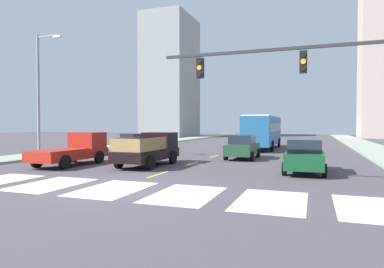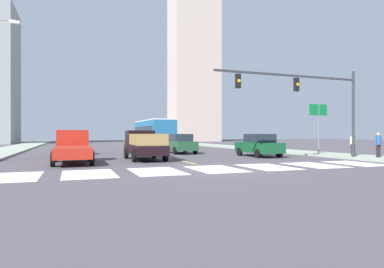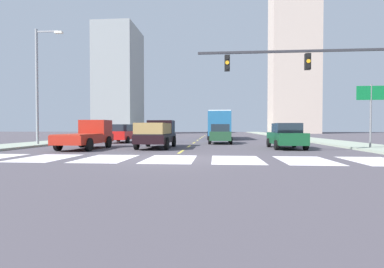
# 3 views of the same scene
# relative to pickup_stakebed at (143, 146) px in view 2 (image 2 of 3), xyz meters

# --- Properties ---
(ground_plane) EXTENTS (160.00, 160.00, 0.00)m
(ground_plane) POSITION_rel_pickup_stakebed_xyz_m (2.06, -7.29, -0.94)
(ground_plane) COLOR #49444C
(sidewalk_right) EXTENTS (3.59, 110.00, 0.15)m
(sidewalk_right) POSITION_rel_pickup_stakebed_xyz_m (14.72, 10.71, -0.86)
(sidewalk_right) COLOR #95A18E
(sidewalk_right) RESTS_ON ground
(crosswalk_stripe_0) EXTENTS (2.19, 3.49, 0.01)m
(crosswalk_stripe_0) POSITION_rel_pickup_stakebed_xyz_m (-6.83, -7.29, -0.93)
(crosswalk_stripe_0) COLOR silver
(crosswalk_stripe_0) RESTS_ON ground
(crosswalk_stripe_1) EXTENTS (2.19, 3.49, 0.01)m
(crosswalk_stripe_1) POSITION_rel_pickup_stakebed_xyz_m (-3.86, -7.29, -0.93)
(crosswalk_stripe_1) COLOR silver
(crosswalk_stripe_1) RESTS_ON ground
(crosswalk_stripe_2) EXTENTS (2.19, 3.49, 0.01)m
(crosswalk_stripe_2) POSITION_rel_pickup_stakebed_xyz_m (-0.90, -7.29, -0.93)
(crosswalk_stripe_2) COLOR silver
(crosswalk_stripe_2) RESTS_ON ground
(crosswalk_stripe_3) EXTENTS (2.19, 3.49, 0.01)m
(crosswalk_stripe_3) POSITION_rel_pickup_stakebed_xyz_m (2.06, -7.29, -0.93)
(crosswalk_stripe_3) COLOR silver
(crosswalk_stripe_3) RESTS_ON ground
(crosswalk_stripe_4) EXTENTS (2.19, 3.49, 0.01)m
(crosswalk_stripe_4) POSITION_rel_pickup_stakebed_xyz_m (5.02, -7.29, -0.93)
(crosswalk_stripe_4) COLOR silver
(crosswalk_stripe_4) RESTS_ON ground
(crosswalk_stripe_5) EXTENTS (2.19, 3.49, 0.01)m
(crosswalk_stripe_5) POSITION_rel_pickup_stakebed_xyz_m (7.98, -7.29, -0.93)
(crosswalk_stripe_5) COLOR silver
(crosswalk_stripe_5) RESTS_ON ground
(crosswalk_stripe_6) EXTENTS (2.19, 3.49, 0.01)m
(crosswalk_stripe_6) POSITION_rel_pickup_stakebed_xyz_m (10.94, -7.29, -0.93)
(crosswalk_stripe_6) COLOR silver
(crosswalk_stripe_6) RESTS_ON ground
(lane_dash_0) EXTENTS (0.16, 2.40, 0.01)m
(lane_dash_0) POSITION_rel_pickup_stakebed_xyz_m (2.06, -3.29, -0.93)
(lane_dash_0) COLOR gold
(lane_dash_0) RESTS_ON ground
(lane_dash_1) EXTENTS (0.16, 2.40, 0.01)m
(lane_dash_1) POSITION_rel_pickup_stakebed_xyz_m (2.06, 1.71, -0.93)
(lane_dash_1) COLOR gold
(lane_dash_1) RESTS_ON ground
(lane_dash_2) EXTENTS (0.16, 2.40, 0.01)m
(lane_dash_2) POSITION_rel_pickup_stakebed_xyz_m (2.06, 6.71, -0.93)
(lane_dash_2) COLOR gold
(lane_dash_2) RESTS_ON ground
(lane_dash_3) EXTENTS (0.16, 2.40, 0.01)m
(lane_dash_3) POSITION_rel_pickup_stakebed_xyz_m (2.06, 11.71, -0.93)
(lane_dash_3) COLOR gold
(lane_dash_3) RESTS_ON ground
(lane_dash_4) EXTENTS (0.16, 2.40, 0.01)m
(lane_dash_4) POSITION_rel_pickup_stakebed_xyz_m (2.06, 16.71, -0.93)
(lane_dash_4) COLOR gold
(lane_dash_4) RESTS_ON ground
(lane_dash_5) EXTENTS (0.16, 2.40, 0.01)m
(lane_dash_5) POSITION_rel_pickup_stakebed_xyz_m (2.06, 21.71, -0.93)
(lane_dash_5) COLOR gold
(lane_dash_5) RESTS_ON ground
(lane_dash_6) EXTENTS (0.16, 2.40, 0.01)m
(lane_dash_6) POSITION_rel_pickup_stakebed_xyz_m (2.06, 26.71, -0.93)
(lane_dash_6) COLOR gold
(lane_dash_6) RESTS_ON ground
(lane_dash_7) EXTENTS (0.16, 2.40, 0.01)m
(lane_dash_7) POSITION_rel_pickup_stakebed_xyz_m (2.06, 31.71, -0.93)
(lane_dash_7) COLOR gold
(lane_dash_7) RESTS_ON ground
(pickup_stakebed) EXTENTS (2.18, 5.20, 1.96)m
(pickup_stakebed) POSITION_rel_pickup_stakebed_xyz_m (0.00, 0.00, 0.00)
(pickup_stakebed) COLOR black
(pickup_stakebed) RESTS_ON ground
(pickup_dark) EXTENTS (2.18, 5.20, 1.96)m
(pickup_dark) POSITION_rel_pickup_stakebed_xyz_m (-4.50, -1.30, -0.02)
(pickup_dark) COLOR #A62215
(pickup_dark) RESTS_ON ground
(city_bus) EXTENTS (2.72, 10.80, 3.32)m
(city_bus) POSITION_rel_pickup_stakebed_xyz_m (4.47, 15.99, 1.02)
(city_bus) COLOR #226090
(city_bus) RESTS_ON ground
(sedan_near_left) EXTENTS (2.02, 4.40, 1.72)m
(sedan_near_left) POSITION_rel_pickup_stakebed_xyz_m (4.46, 5.68, -0.08)
(sedan_near_left) COLOR #20482D
(sedan_near_left) RESTS_ON ground
(sedan_mid) EXTENTS (2.02, 4.40, 1.72)m
(sedan_mid) POSITION_rel_pickup_stakebed_xyz_m (-4.77, 6.66, -0.08)
(sedan_mid) COLOR red
(sedan_mid) RESTS_ON ground
(sedan_far) EXTENTS (2.02, 4.40, 1.72)m
(sedan_far) POSITION_rel_pickup_stakebed_xyz_m (8.83, -0.18, -0.08)
(sedan_far) COLOR #134A27
(sedan_far) RESTS_ON ground
(traffic_signal_gantry) EXTENTS (10.48, 0.27, 6.00)m
(traffic_signal_gantry) POSITION_rel_pickup_stakebed_xyz_m (10.09, -4.64, 3.32)
(traffic_signal_gantry) COLOR #2D2D33
(traffic_signal_gantry) RESTS_ON ground
(direction_sign_green) EXTENTS (1.70, 0.12, 4.20)m
(direction_sign_green) POSITION_rel_pickup_stakebed_xyz_m (13.99, -0.69, 2.10)
(direction_sign_green) COLOR slate
(direction_sign_green) RESTS_ON ground
(pedestrian_waiting) EXTENTS (0.53, 0.34, 1.64)m
(pedestrian_waiting) POSITION_rel_pickup_stakebed_xyz_m (14.71, -5.58, 0.18)
(pedestrian_waiting) COLOR black
(pedestrian_waiting) RESTS_ON sidewalk_right
(pedestrian_walking) EXTENTS (0.53, 0.34, 1.64)m
(pedestrian_walking) POSITION_rel_pickup_stakebed_xyz_m (14.74, -3.44, 0.18)
(pedestrian_walking) COLOR #2B2628
(pedestrian_walking) RESTS_ON sidewalk_right
(tower_tall_centre) EXTENTS (10.92, 7.57, 51.78)m
(tower_tall_centre) POSITION_rel_pickup_stakebed_xyz_m (22.61, 51.14, 24.96)
(tower_tall_centre) COLOR #B9A597
(tower_tall_centre) RESTS_ON ground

